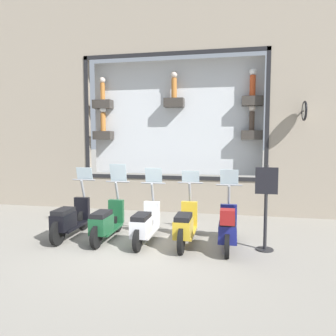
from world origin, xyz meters
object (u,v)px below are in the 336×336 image
at_px(shop_sign_post, 266,204).
at_px(scooter_yellow_1, 185,226).
at_px(scooter_green_3, 106,222).
at_px(scooter_white_2, 145,224).
at_px(scooter_black_4, 70,219).
at_px(scooter_navy_0, 228,228).

bearing_deg(shop_sign_post, scooter_yellow_1, 91.41).
bearing_deg(scooter_green_3, scooter_yellow_1, -90.00).
bearing_deg(scooter_white_2, shop_sign_post, -88.99).
bearing_deg(scooter_white_2, scooter_yellow_1, -89.73).
bearing_deg(scooter_green_3, scooter_black_4, 89.92).
distance_m(scooter_navy_0, scooter_black_4, 3.63).
bearing_deg(scooter_yellow_1, shop_sign_post, -88.59).
bearing_deg(scooter_green_3, scooter_white_2, -90.27).
bearing_deg(scooter_navy_0, shop_sign_post, -81.95).
height_order(scooter_yellow_1, scooter_green_3, scooter_green_3).
relative_size(scooter_green_3, shop_sign_post, 1.01).
distance_m(scooter_yellow_1, scooter_white_2, 0.91).
bearing_deg(shop_sign_post, scooter_black_4, 90.52).
bearing_deg(scooter_black_4, scooter_white_2, -90.17).
bearing_deg(scooter_yellow_1, scooter_black_4, 89.98).
height_order(scooter_navy_0, scooter_white_2, scooter_white_2).
xyz_separation_m(scooter_yellow_1, scooter_white_2, (-0.00, 0.91, -0.02)).
bearing_deg(scooter_yellow_1, scooter_navy_0, -94.19).
xyz_separation_m(scooter_green_3, scooter_black_4, (0.00, 0.91, 0.01)).
height_order(scooter_black_4, shop_sign_post, shop_sign_post).
bearing_deg(scooter_navy_0, scooter_white_2, 88.04).
relative_size(scooter_green_3, scooter_black_4, 0.99).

